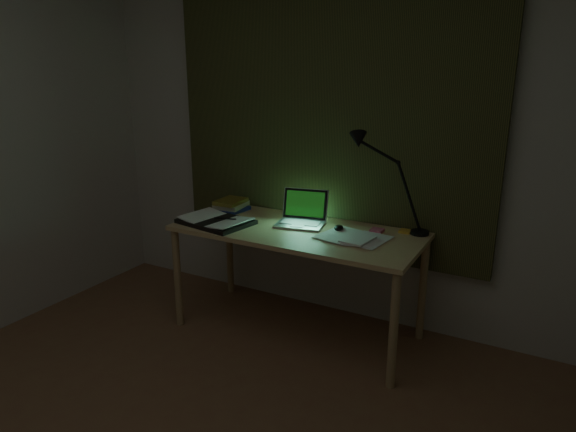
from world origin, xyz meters
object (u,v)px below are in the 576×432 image
laptop (300,209)px  loose_papers (351,238)px  desk (297,282)px  open_textbook (216,221)px  book_stack (231,205)px  desk_lamp (423,186)px

laptop → loose_papers: size_ratio=0.96×
desk → open_textbook: 0.65m
book_stack → desk_lamp: size_ratio=0.36×
loose_papers → desk: bearing=178.1°
laptop → open_textbook: (-0.50, -0.22, -0.09)m
laptop → open_textbook: size_ratio=0.75×
loose_papers → desk_lamp: 0.52m
book_stack → loose_papers: size_ratio=0.62×
laptop → open_textbook: 0.55m
open_textbook → book_stack: size_ratio=2.05×
book_stack → laptop: bearing=-7.4°
open_textbook → book_stack: (-0.08, 0.29, 0.02)m
open_textbook → desk: bearing=24.7°
desk_lamp → loose_papers: bearing=-137.8°
desk → laptop: (-0.02, 0.08, 0.46)m
open_textbook → book_stack: bearing=115.1°
desk → desk_lamp: bearing=21.3°
open_textbook → loose_papers: size_ratio=1.27×
open_textbook → desk_lamp: size_ratio=0.74×
loose_papers → desk_lamp: bearing=40.6°
desk → book_stack: size_ratio=7.13×
book_stack → loose_papers: bearing=-9.7°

